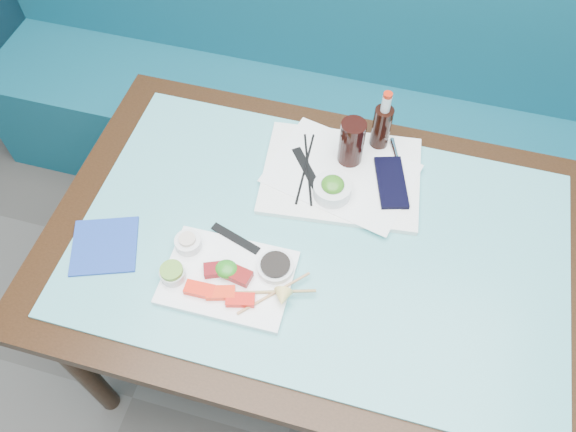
% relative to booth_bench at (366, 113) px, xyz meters
% --- Properties ---
extents(booth_bench, '(3.00, 0.56, 1.17)m').
position_rel_booth_bench_xyz_m(booth_bench, '(0.00, 0.00, 0.00)').
color(booth_bench, '#0F5163').
rests_on(booth_bench, ground).
extents(dining_table, '(1.40, 0.90, 0.75)m').
position_rel_booth_bench_xyz_m(dining_table, '(0.00, -0.84, 0.29)').
color(dining_table, black).
rests_on(dining_table, ground).
extents(glass_top, '(1.22, 0.76, 0.01)m').
position_rel_booth_bench_xyz_m(glass_top, '(0.00, -0.84, 0.38)').
color(glass_top, '#58ADB1').
rests_on(glass_top, dining_table).
extents(sashimi_plate, '(0.31, 0.22, 0.02)m').
position_rel_booth_bench_xyz_m(sashimi_plate, '(-0.19, -1.00, 0.39)').
color(sashimi_plate, white).
rests_on(sashimi_plate, glass_top).
extents(salmon_left, '(0.07, 0.04, 0.02)m').
position_rel_booth_bench_xyz_m(salmon_left, '(-0.24, -1.06, 0.41)').
color(salmon_left, '#FF1F0A').
rests_on(salmon_left, sashimi_plate).
extents(salmon_mid, '(0.07, 0.05, 0.02)m').
position_rel_booth_bench_xyz_m(salmon_mid, '(-0.19, -1.05, 0.41)').
color(salmon_mid, '#FF280A').
rests_on(salmon_mid, sashimi_plate).
extents(salmon_right, '(0.07, 0.05, 0.02)m').
position_rel_booth_bench_xyz_m(salmon_right, '(-0.14, -1.06, 0.41)').
color(salmon_right, red).
rests_on(salmon_right, sashimi_plate).
extents(tuna_left, '(0.07, 0.06, 0.02)m').
position_rel_booth_bench_xyz_m(tuna_left, '(-0.22, -1.00, 0.41)').
color(tuna_left, maroon).
rests_on(tuna_left, sashimi_plate).
extents(tuna_right, '(0.07, 0.05, 0.02)m').
position_rel_booth_bench_xyz_m(tuna_right, '(-0.17, -1.00, 0.41)').
color(tuna_right, maroon).
rests_on(tuna_right, sashimi_plate).
extents(seaweed_garnish, '(0.06, 0.06, 0.03)m').
position_rel_booth_bench_xyz_m(seaweed_garnish, '(-0.20, -0.99, 0.41)').
color(seaweed_garnish, '#28831E').
rests_on(seaweed_garnish, sashimi_plate).
extents(ramekin_wasabi, '(0.07, 0.07, 0.03)m').
position_rel_booth_bench_xyz_m(ramekin_wasabi, '(-0.32, -1.04, 0.41)').
color(ramekin_wasabi, silver).
rests_on(ramekin_wasabi, sashimi_plate).
extents(wasabi_fill, '(0.07, 0.07, 0.01)m').
position_rel_booth_bench_xyz_m(wasabi_fill, '(-0.32, -1.04, 0.43)').
color(wasabi_fill, '#639B32').
rests_on(wasabi_fill, ramekin_wasabi).
extents(ramekin_ginger, '(0.07, 0.07, 0.03)m').
position_rel_booth_bench_xyz_m(ramekin_ginger, '(-0.31, -0.95, 0.41)').
color(ramekin_ginger, silver).
rests_on(ramekin_ginger, sashimi_plate).
extents(ginger_fill, '(0.05, 0.05, 0.01)m').
position_rel_booth_bench_xyz_m(ginger_fill, '(-0.31, -0.95, 0.43)').
color(ginger_fill, beige).
rests_on(ginger_fill, ramekin_ginger).
extents(soy_dish, '(0.12, 0.12, 0.02)m').
position_rel_booth_bench_xyz_m(soy_dish, '(-0.09, -0.95, 0.41)').
color(soy_dish, silver).
rests_on(soy_dish, sashimi_plate).
extents(soy_fill, '(0.09, 0.09, 0.01)m').
position_rel_booth_bench_xyz_m(soy_fill, '(-0.09, -0.95, 0.42)').
color(soy_fill, black).
rests_on(soy_fill, soy_dish).
extents(lemon_wedge, '(0.05, 0.04, 0.05)m').
position_rel_booth_bench_xyz_m(lemon_wedge, '(-0.05, -1.03, 0.42)').
color(lemon_wedge, '#FFE178').
rests_on(lemon_wedge, sashimi_plate).
extents(chopstick_sleeve, '(0.14, 0.06, 0.00)m').
position_rel_booth_bench_xyz_m(chopstick_sleeve, '(-0.21, -0.90, 0.40)').
color(chopstick_sleeve, black).
rests_on(chopstick_sleeve, sashimi_plate).
extents(wooden_chopstick_a, '(0.21, 0.07, 0.01)m').
position_rel_booth_bench_xyz_m(wooden_chopstick_a, '(-0.08, -1.02, 0.40)').
color(wooden_chopstick_a, '#AA8950').
rests_on(wooden_chopstick_a, sashimi_plate).
extents(wooden_chopstick_b, '(0.14, 0.15, 0.01)m').
position_rel_booth_bench_xyz_m(wooden_chopstick_b, '(-0.07, -1.02, 0.40)').
color(wooden_chopstick_b, tan).
rests_on(wooden_chopstick_b, sashimi_plate).
extents(serving_tray, '(0.45, 0.36, 0.02)m').
position_rel_booth_bench_xyz_m(serving_tray, '(0.01, -0.63, 0.39)').
color(serving_tray, white).
rests_on(serving_tray, glass_top).
extents(paper_placemat, '(0.42, 0.34, 0.00)m').
position_rel_booth_bench_xyz_m(paper_placemat, '(0.01, -0.63, 0.40)').
color(paper_placemat, white).
rests_on(paper_placemat, serving_tray).
extents(seaweed_bowl, '(0.13, 0.13, 0.04)m').
position_rel_booth_bench_xyz_m(seaweed_bowl, '(-0.00, -0.70, 0.42)').
color(seaweed_bowl, white).
rests_on(seaweed_bowl, serving_tray).
extents(seaweed_salad, '(0.08, 0.08, 0.03)m').
position_rel_booth_bench_xyz_m(seaweed_salad, '(-0.00, -0.70, 0.44)').
color(seaweed_salad, '#33761B').
rests_on(seaweed_salad, seaweed_bowl).
extents(cola_glass, '(0.08, 0.08, 0.14)m').
position_rel_booth_bench_xyz_m(cola_glass, '(0.02, -0.57, 0.47)').
color(cola_glass, black).
rests_on(cola_glass, serving_tray).
extents(navy_pouch, '(0.12, 0.18, 0.01)m').
position_rel_booth_bench_xyz_m(navy_pouch, '(0.14, -0.63, 0.41)').
color(navy_pouch, black).
rests_on(navy_pouch, serving_tray).
extents(fork, '(0.05, 0.10, 0.01)m').
position_rel_booth_bench_xyz_m(fork, '(0.13, -0.52, 0.41)').
color(fork, silver).
rests_on(fork, serving_tray).
extents(black_chopstick_a, '(0.02, 0.24, 0.01)m').
position_rel_booth_bench_xyz_m(black_chopstick_a, '(-0.09, -0.64, 0.40)').
color(black_chopstick_a, black).
rests_on(black_chopstick_a, serving_tray).
extents(black_chopstick_b, '(0.08, 0.23, 0.01)m').
position_rel_booth_bench_xyz_m(black_chopstick_b, '(-0.09, -0.64, 0.40)').
color(black_chopstick_b, black).
rests_on(black_chopstick_b, serving_tray).
extents(tray_sleeve, '(0.11, 0.14, 0.00)m').
position_rel_booth_bench_xyz_m(tray_sleeve, '(-0.09, -0.64, 0.40)').
color(tray_sleeve, black).
rests_on(tray_sleeve, serving_tray).
extents(cola_bottle_body, '(0.06, 0.06, 0.15)m').
position_rel_booth_bench_xyz_m(cola_bottle_body, '(0.08, -0.50, 0.46)').
color(cola_bottle_body, black).
rests_on(cola_bottle_body, glass_top).
extents(cola_bottle_neck, '(0.03, 0.03, 0.05)m').
position_rel_booth_bench_xyz_m(cola_bottle_neck, '(0.08, -0.50, 0.55)').
color(cola_bottle_neck, silver).
rests_on(cola_bottle_neck, cola_bottle_body).
extents(cola_bottle_cap, '(0.03, 0.03, 0.01)m').
position_rel_booth_bench_xyz_m(cola_bottle_cap, '(0.08, -0.50, 0.58)').
color(cola_bottle_cap, '#B6200B').
rests_on(cola_bottle_cap, cola_bottle_neck).
extents(blue_napkin, '(0.21, 0.21, 0.01)m').
position_rel_booth_bench_xyz_m(blue_napkin, '(-0.52, -1.00, 0.39)').
color(blue_napkin, '#1B3A95').
rests_on(blue_napkin, glass_top).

